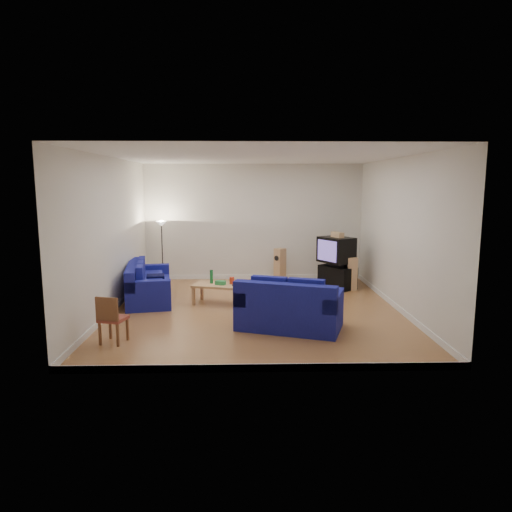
{
  "coord_description": "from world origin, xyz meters",
  "views": [
    {
      "loc": [
        -0.24,
        -9.39,
        2.64
      ],
      "look_at": [
        0.0,
        0.4,
        1.1
      ],
      "focal_mm": 32.0,
      "sensor_mm": 36.0,
      "label": 1
    }
  ],
  "objects_px": {
    "sofa_loveseat": "(289,310)",
    "television": "(336,250)",
    "sofa_three_seat": "(147,287)",
    "tv_stand": "(337,277)",
    "coffee_table": "(222,287)"
  },
  "relations": [
    {
      "from": "tv_stand",
      "to": "sofa_three_seat",
      "type": "bearing_deg",
      "value": -111.8
    },
    {
      "from": "sofa_loveseat",
      "to": "television",
      "type": "height_order",
      "value": "television"
    },
    {
      "from": "sofa_loveseat",
      "to": "coffee_table",
      "type": "xyz_separation_m",
      "value": [
        -1.33,
        1.82,
        0.04
      ]
    },
    {
      "from": "sofa_loveseat",
      "to": "television",
      "type": "bearing_deg",
      "value": 84.64
    },
    {
      "from": "sofa_three_seat",
      "to": "television",
      "type": "height_order",
      "value": "television"
    },
    {
      "from": "sofa_loveseat",
      "to": "tv_stand",
      "type": "relative_size",
      "value": 2.25
    },
    {
      "from": "sofa_three_seat",
      "to": "coffee_table",
      "type": "distance_m",
      "value": 1.79
    },
    {
      "from": "sofa_three_seat",
      "to": "sofa_loveseat",
      "type": "bearing_deg",
      "value": 43.82
    },
    {
      "from": "television",
      "to": "sofa_three_seat",
      "type": "bearing_deg",
      "value": -108.28
    },
    {
      "from": "tv_stand",
      "to": "television",
      "type": "distance_m",
      "value": 0.71
    },
    {
      "from": "tv_stand",
      "to": "television",
      "type": "bearing_deg",
      "value": -104.48
    },
    {
      "from": "coffee_table",
      "to": "television",
      "type": "bearing_deg",
      "value": 28.2
    },
    {
      "from": "television",
      "to": "sofa_loveseat",
      "type": "bearing_deg",
      "value": -56.47
    },
    {
      "from": "sofa_loveseat",
      "to": "television",
      "type": "distance_m",
      "value": 3.73
    },
    {
      "from": "sofa_three_seat",
      "to": "television",
      "type": "bearing_deg",
      "value": 93.4
    }
  ]
}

